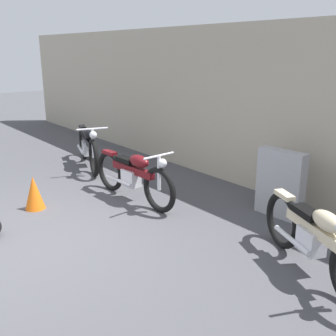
# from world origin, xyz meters

# --- Properties ---
(ground_plane) EXTENTS (40.00, 40.00, 0.00)m
(ground_plane) POSITION_xyz_m (0.00, 0.00, 0.00)
(ground_plane) COLOR #47474C
(building_wall) EXTENTS (18.00, 0.30, 2.95)m
(building_wall) POSITION_xyz_m (0.00, 4.25, 1.48)
(building_wall) COLOR #B2A893
(building_wall) RESTS_ON ground_plane
(stone_marker) EXTENTS (0.76, 0.23, 1.05)m
(stone_marker) POSITION_xyz_m (1.54, 3.45, 0.53)
(stone_marker) COLOR #9E9EA3
(stone_marker) RESTS_ON ground_plane
(traffic_cone) EXTENTS (0.32, 0.32, 0.55)m
(traffic_cone) POSITION_xyz_m (-1.13, 0.63, 0.28)
(traffic_cone) COLOR orange
(traffic_cone) RESTS_ON ground_plane
(motorcycle_maroon) EXTENTS (2.11, 0.59, 0.95)m
(motorcycle_maroon) POSITION_xyz_m (-0.42, 2.08, 0.46)
(motorcycle_maroon) COLOR black
(motorcycle_maroon) RESTS_ON ground_plane
(motorcycle_cream) EXTENTS (1.96, 1.05, 0.95)m
(motorcycle_cream) POSITION_xyz_m (2.81, 2.34, 0.46)
(motorcycle_cream) COLOR black
(motorcycle_cream) RESTS_ON ground_plane
(motorcycle_black) EXTENTS (2.14, 0.95, 1.00)m
(motorcycle_black) POSITION_xyz_m (-2.74, 2.47, 0.48)
(motorcycle_black) COLOR black
(motorcycle_black) RESTS_ON ground_plane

